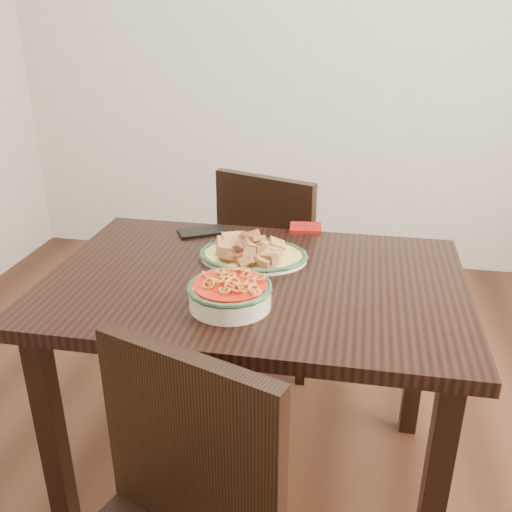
% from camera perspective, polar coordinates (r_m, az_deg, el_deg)
% --- Properties ---
extents(floor, '(3.50, 3.50, 0.00)m').
position_cam_1_polar(floor, '(2.20, -0.62, -18.51)').
color(floor, black).
rests_on(floor, ground).
extents(wall_back, '(3.50, 0.10, 2.60)m').
position_cam_1_polar(wall_back, '(3.36, 5.52, 20.64)').
color(wall_back, beige).
rests_on(wall_back, ground).
extents(dining_table, '(1.22, 0.81, 0.75)m').
position_cam_1_polar(dining_table, '(1.72, -0.12, -5.05)').
color(dining_table, black).
rests_on(dining_table, ground).
extents(chair_far, '(0.54, 0.54, 0.89)m').
position_cam_1_polar(chair_far, '(2.39, 2.08, -0.48)').
color(chair_far, black).
rests_on(chair_far, ground).
extents(fish_plate, '(0.34, 0.26, 0.11)m').
position_cam_1_polar(fish_plate, '(1.78, -0.28, 1.03)').
color(fish_plate, beige).
rests_on(fish_plate, dining_table).
extents(noodle_bowl, '(0.23, 0.23, 0.08)m').
position_cam_1_polar(noodle_bowl, '(1.50, -2.62, -3.54)').
color(noodle_bowl, beige).
rests_on(noodle_bowl, dining_table).
extents(smartphone, '(0.18, 0.15, 0.01)m').
position_cam_1_polar(smartphone, '(2.01, -5.41, 2.44)').
color(smartphone, black).
rests_on(smartphone, dining_table).
extents(napkin, '(0.12, 0.10, 0.01)m').
position_cam_1_polar(napkin, '(2.04, 5.00, 2.84)').
color(napkin, maroon).
rests_on(napkin, dining_table).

